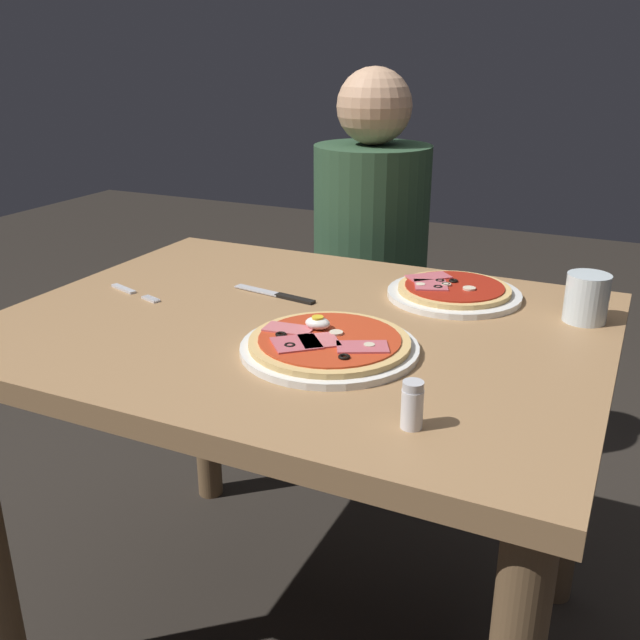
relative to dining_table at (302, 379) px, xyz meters
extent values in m
plane|color=#28231E|center=(0.00, 0.00, -0.63)|extent=(8.00, 8.00, 0.00)
cube|color=#9E754C|center=(0.00, 0.00, 0.10)|extent=(1.10, 0.85, 0.04)
cylinder|color=brown|center=(-0.49, 0.37, -0.27)|extent=(0.07, 0.07, 0.71)
cylinder|color=brown|center=(0.49, 0.37, -0.27)|extent=(0.07, 0.07, 0.71)
cylinder|color=white|center=(0.11, -0.11, 0.13)|extent=(0.30, 0.30, 0.01)
cylinder|color=#DBB26B|center=(0.11, -0.11, 0.14)|extent=(0.27, 0.27, 0.01)
cylinder|color=red|center=(0.11, -0.11, 0.15)|extent=(0.24, 0.24, 0.00)
torus|color=black|center=(0.03, -0.14, 0.15)|extent=(0.02, 0.02, 0.00)
torus|color=black|center=(0.16, -0.18, 0.15)|extent=(0.02, 0.02, 0.00)
torus|color=black|center=(0.07, -0.17, 0.15)|extent=(0.02, 0.02, 0.00)
cube|color=#C65B66|center=(0.17, -0.13, 0.15)|extent=(0.10, 0.08, 0.00)
cube|color=#D16B70|center=(0.10, -0.13, 0.15)|extent=(0.09, 0.09, 0.00)
cube|color=#D16B70|center=(0.03, -0.11, 0.15)|extent=(0.09, 0.05, 0.00)
cube|color=#C65B66|center=(0.07, -0.16, 0.15)|extent=(0.10, 0.10, 0.00)
cylinder|color=beige|center=(0.18, -0.12, 0.15)|extent=(0.02, 0.02, 0.00)
cylinder|color=beige|center=(0.11, -0.09, 0.15)|extent=(0.02, 0.02, 0.00)
ellipsoid|color=white|center=(0.07, -0.08, 0.16)|extent=(0.04, 0.03, 0.02)
cylinder|color=yellow|center=(0.07, -0.08, 0.17)|extent=(0.02, 0.02, 0.00)
cylinder|color=white|center=(0.22, 0.25, 0.13)|extent=(0.27, 0.27, 0.01)
cylinder|color=#DBB26B|center=(0.22, 0.25, 0.14)|extent=(0.23, 0.23, 0.01)
cylinder|color=#A82314|center=(0.22, 0.25, 0.15)|extent=(0.20, 0.20, 0.00)
torus|color=black|center=(0.20, 0.22, 0.15)|extent=(0.02, 0.02, 0.00)
torus|color=black|center=(0.19, 0.26, 0.15)|extent=(0.02, 0.02, 0.00)
torus|color=black|center=(0.21, 0.27, 0.15)|extent=(0.02, 0.02, 0.00)
torus|color=black|center=(0.21, 0.24, 0.15)|extent=(0.02, 0.02, 0.00)
cube|color=#C65B66|center=(0.18, 0.23, 0.15)|extent=(0.09, 0.09, 0.00)
cube|color=#C65B66|center=(0.16, 0.28, 0.15)|extent=(0.10, 0.10, 0.00)
cylinder|color=beige|center=(0.16, 0.22, 0.15)|extent=(0.02, 0.02, 0.00)
cylinder|color=beige|center=(0.26, 0.24, 0.15)|extent=(0.03, 0.03, 0.00)
cylinder|color=beige|center=(0.21, 0.24, 0.15)|extent=(0.02, 0.02, 0.00)
cylinder|color=silver|center=(0.48, 0.22, 0.17)|extent=(0.08, 0.08, 0.09)
cylinder|color=silver|center=(0.48, 0.22, 0.14)|extent=(0.07, 0.07, 0.04)
cube|color=silver|center=(-0.42, 0.00, 0.12)|extent=(0.08, 0.04, 0.00)
cube|color=silver|center=(-0.32, -0.03, 0.12)|extent=(0.04, 0.02, 0.00)
cube|color=silver|center=(-0.32, -0.03, 0.12)|extent=(0.04, 0.02, 0.00)
cube|color=silver|center=(-0.32, -0.03, 0.12)|extent=(0.04, 0.02, 0.00)
cube|color=silver|center=(-0.32, -0.02, 0.12)|extent=(0.04, 0.02, 0.00)
cube|color=silver|center=(-0.16, 0.11, 0.12)|extent=(0.11, 0.04, 0.00)
cube|color=black|center=(-0.06, 0.10, 0.12)|extent=(0.09, 0.03, 0.01)
cylinder|color=white|center=(0.31, -0.29, 0.15)|extent=(0.03, 0.03, 0.05)
cylinder|color=silver|center=(0.31, -0.29, 0.18)|extent=(0.03, 0.03, 0.01)
cylinder|color=black|center=(-0.14, 0.72, -0.40)|extent=(0.29, 0.29, 0.46)
cylinder|color=#2D4C33|center=(-0.14, 0.72, 0.09)|extent=(0.32, 0.32, 0.52)
sphere|color=tan|center=(-0.14, 0.72, 0.45)|extent=(0.20, 0.20, 0.20)
camera|label=1|loc=(0.56, -1.10, 0.59)|focal=39.91mm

